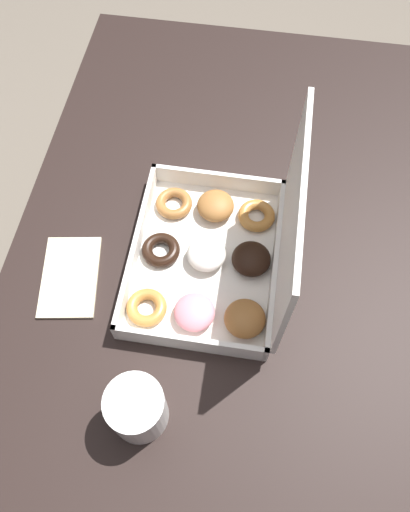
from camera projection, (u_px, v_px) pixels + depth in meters
ground_plane at (209, 383)px, 1.47m from camera, size 8.00×8.00×0.00m
dining_table at (211, 303)px, 0.93m from camera, size 1.27×0.71×0.72m
donut_box at (225, 252)px, 0.81m from camera, size 0.32×0.25×0.26m
coffee_mug at (137, 409)px, 0.69m from camera, size 0.08×0.08×0.09m
paper_napkin at (70, 277)px, 0.84m from camera, size 0.16×0.12×0.01m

